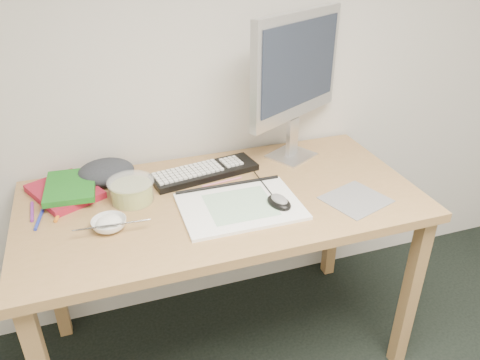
{
  "coord_description": "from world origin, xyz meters",
  "views": [
    {
      "loc": [
        -0.53,
        0.06,
        1.61
      ],
      "look_at": [
        -0.08,
        1.39,
        0.83
      ],
      "focal_mm": 35.0,
      "sensor_mm": 36.0,
      "label": 1
    }
  ],
  "objects_px": {
    "sketchpad": "(240,206)",
    "keyboard": "(205,172)",
    "monitor": "(296,70)",
    "desk": "(222,216)",
    "rice_bowl": "(109,224)"
  },
  "relations": [
    {
      "from": "sketchpad",
      "to": "keyboard",
      "type": "xyz_separation_m",
      "value": [
        -0.05,
        0.27,
        0.01
      ]
    },
    {
      "from": "monitor",
      "to": "keyboard",
      "type": "bearing_deg",
      "value": 157.33
    },
    {
      "from": "desk",
      "to": "sketchpad",
      "type": "distance_m",
      "value": 0.13
    },
    {
      "from": "sketchpad",
      "to": "rice_bowl",
      "type": "xyz_separation_m",
      "value": [
        -0.43,
        0.01,
        0.01
      ]
    },
    {
      "from": "desk",
      "to": "rice_bowl",
      "type": "bearing_deg",
      "value": -169.32
    },
    {
      "from": "rice_bowl",
      "to": "monitor",
      "type": "bearing_deg",
      "value": 21.23
    },
    {
      "from": "sketchpad",
      "to": "rice_bowl",
      "type": "height_order",
      "value": "rice_bowl"
    },
    {
      "from": "desk",
      "to": "sketchpad",
      "type": "height_order",
      "value": "sketchpad"
    },
    {
      "from": "desk",
      "to": "monitor",
      "type": "height_order",
      "value": "monitor"
    },
    {
      "from": "keyboard",
      "to": "rice_bowl",
      "type": "distance_m",
      "value": 0.46
    },
    {
      "from": "keyboard",
      "to": "rice_bowl",
      "type": "relative_size",
      "value": 3.72
    },
    {
      "from": "keyboard",
      "to": "rice_bowl",
      "type": "xyz_separation_m",
      "value": [
        -0.38,
        -0.25,
        0.01
      ]
    },
    {
      "from": "rice_bowl",
      "to": "desk",
      "type": "bearing_deg",
      "value": 10.68
    },
    {
      "from": "sketchpad",
      "to": "rice_bowl",
      "type": "relative_size",
      "value": 3.69
    },
    {
      "from": "rice_bowl",
      "to": "keyboard",
      "type": "bearing_deg",
      "value": 33.69
    }
  ]
}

